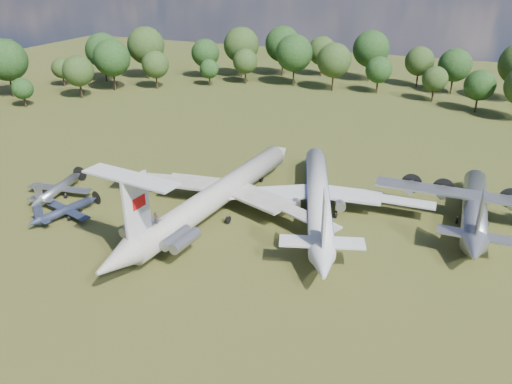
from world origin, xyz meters
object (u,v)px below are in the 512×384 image
at_px(il62_airliner, 218,199).
at_px(person_on_il62, 156,218).
at_px(tu104_jet, 318,200).
at_px(an12_transport, 474,211).
at_px(small_prop_northwest, 58,191).
at_px(small_prop_west, 65,212).

bearing_deg(il62_airliner, person_on_il62, -90.00).
xyz_separation_m(il62_airliner, tu104_jet, (14.15, 5.88, -0.22)).
distance_m(an12_transport, small_prop_northwest, 65.73).
bearing_deg(an12_transport, il62_airliner, -162.72).
xyz_separation_m(tu104_jet, small_prop_northwest, (-41.34, -10.74, -1.23)).
xyz_separation_m(small_prop_west, small_prop_northwest, (-6.34, 5.48, 0.16)).
height_order(tu104_jet, person_on_il62, person_on_il62).
relative_size(small_prop_northwest, person_on_il62, 9.09).
xyz_separation_m(il62_airliner, small_prop_northwest, (-27.18, -4.86, -1.45)).
bearing_deg(tu104_jet, small_prop_northwest, 176.56).
bearing_deg(small_prop_northwest, an12_transport, 5.32).
distance_m(il62_airliner, person_on_il62, 14.71).
bearing_deg(person_on_il62, an12_transport, -150.19).
height_order(tu104_jet, small_prop_west, tu104_jet).
distance_m(small_prop_west, small_prop_northwest, 8.38).
relative_size(il62_airliner, tu104_jet, 1.11).
height_order(an12_transport, person_on_il62, person_on_il62).
height_order(tu104_jet, an12_transport, tu104_jet).
bearing_deg(tu104_jet, il62_airliner, -175.43).
distance_m(an12_transport, small_prop_west, 61.39).
distance_m(il62_airliner, small_prop_northwest, 27.65).
relative_size(il62_airliner, small_prop_west, 4.05).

